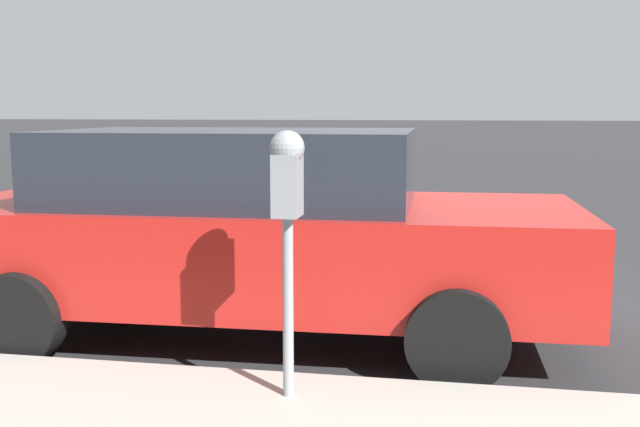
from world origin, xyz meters
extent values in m
plane|color=#2B2B2D|center=(0.00, 0.00, 0.00)|extent=(220.00, 220.00, 0.00)
cylinder|color=gray|center=(-2.56, 0.78, 0.63)|extent=(0.06, 0.06, 1.02)
cube|color=gray|center=(-2.56, 0.78, 1.31)|extent=(0.20, 0.14, 0.34)
sphere|color=gray|center=(-2.56, 0.78, 1.51)|extent=(0.19, 0.19, 0.19)
cube|color=#19389E|center=(-2.46, 0.78, 1.27)|extent=(0.01, 0.11, 0.12)
cube|color=black|center=(-2.46, 0.78, 1.39)|extent=(0.01, 0.10, 0.08)
cube|color=#B21E19|center=(-1.08, 1.34, 0.67)|extent=(1.96, 4.75, 0.70)
cube|color=#232833|center=(-1.08, 1.52, 1.29)|extent=(1.69, 2.68, 0.54)
cylinder|color=black|center=(-0.12, -0.10, 0.32)|extent=(0.23, 0.64, 0.64)
cylinder|color=black|center=(-1.97, -0.15, 0.32)|extent=(0.23, 0.64, 0.64)
cylinder|color=black|center=(-0.18, 2.82, 0.32)|extent=(0.23, 0.64, 0.64)
cylinder|color=black|center=(-2.04, 2.78, 0.32)|extent=(0.23, 0.64, 0.64)
camera|label=1|loc=(-6.49, -0.11, 1.72)|focal=42.00mm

